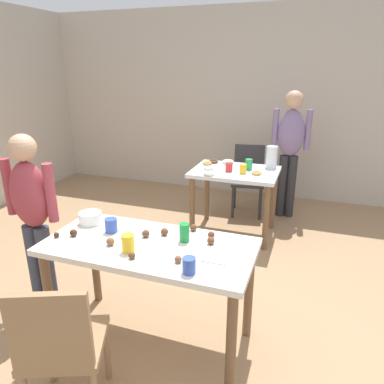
% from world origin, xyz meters
% --- Properties ---
extents(ground_plane, '(6.40, 6.40, 0.00)m').
position_xyz_m(ground_plane, '(0.00, 0.00, 0.00)').
color(ground_plane, '#9E7A56').
extents(wall_back, '(6.40, 0.10, 2.60)m').
position_xyz_m(wall_back, '(0.00, 3.20, 1.30)').
color(wall_back, '#BCB2A3').
rests_on(wall_back, ground_plane).
extents(dining_table_near, '(1.35, 0.65, 0.75)m').
position_xyz_m(dining_table_near, '(-0.09, -0.16, 0.65)').
color(dining_table_near, silver).
rests_on(dining_table_near, ground_plane).
extents(dining_table_far, '(0.92, 0.68, 0.75)m').
position_xyz_m(dining_table_far, '(0.05, 1.70, 0.62)').
color(dining_table_far, silver).
rests_on(dining_table_far, ground_plane).
extents(chair_near_table, '(0.52, 0.52, 0.87)m').
position_xyz_m(chair_near_table, '(-0.26, -0.85, 0.50)').
color(chair_near_table, olive).
rests_on(chair_near_table, ground_plane).
extents(chair_far_table, '(0.46, 0.46, 0.87)m').
position_xyz_m(chair_far_table, '(0.08, 2.40, 0.50)').
color(chair_far_table, '#2D2D33').
rests_on(chair_far_table, ground_plane).
extents(person_girl_near, '(0.45, 0.21, 1.39)m').
position_xyz_m(person_girl_near, '(-1.05, -0.10, 0.82)').
color(person_girl_near, '#383D4C').
rests_on(person_girl_near, ground_plane).
extents(person_adult_far, '(0.45, 0.23, 1.56)m').
position_xyz_m(person_adult_far, '(0.56, 2.42, 0.94)').
color(person_adult_far, '#28282D').
rests_on(person_adult_far, ground_plane).
extents(mixing_bowl, '(0.16, 0.16, 0.08)m').
position_xyz_m(mixing_bowl, '(-0.63, 0.00, 0.79)').
color(mixing_bowl, white).
rests_on(mixing_bowl, dining_table_near).
extents(soda_can, '(0.07, 0.07, 0.12)m').
position_xyz_m(soda_can, '(0.11, -0.05, 0.81)').
color(soda_can, '#198438').
rests_on(soda_can, dining_table_near).
extents(fork_near, '(0.17, 0.02, 0.01)m').
position_xyz_m(fork_near, '(0.35, -0.25, 0.75)').
color(fork_near, silver).
rests_on(fork_near, dining_table_near).
extents(cup_near_0, '(0.07, 0.07, 0.09)m').
position_xyz_m(cup_near_0, '(0.27, -0.39, 0.80)').
color(cup_near_0, '#3351B2').
rests_on(cup_near_0, dining_table_near).
extents(cup_near_1, '(0.08, 0.08, 0.11)m').
position_xyz_m(cup_near_1, '(-0.16, -0.29, 0.81)').
color(cup_near_1, yellow).
rests_on(cup_near_1, dining_table_near).
extents(cup_near_2, '(0.08, 0.08, 0.10)m').
position_xyz_m(cup_near_2, '(-0.41, -0.08, 0.80)').
color(cup_near_2, '#3351B2').
rests_on(cup_near_2, dining_table_near).
extents(cake_ball_0, '(0.05, 0.05, 0.05)m').
position_xyz_m(cake_ball_0, '(-0.61, -0.22, 0.77)').
color(cake_ball_0, '#3D2319').
rests_on(cake_ball_0, dining_table_near).
extents(cake_ball_1, '(0.05, 0.05, 0.05)m').
position_xyz_m(cake_ball_1, '(-0.15, -0.08, 0.78)').
color(cake_ball_1, brown).
rests_on(cake_ball_1, dining_table_near).
extents(cake_ball_2, '(0.05, 0.05, 0.05)m').
position_xyz_m(cake_ball_2, '(-0.31, -0.25, 0.78)').
color(cake_ball_2, brown).
rests_on(cake_ball_2, dining_table_near).
extents(cake_ball_3, '(0.04, 0.04, 0.04)m').
position_xyz_m(cake_ball_3, '(-0.10, -0.36, 0.77)').
color(cake_ball_3, brown).
rests_on(cake_ball_3, dining_table_near).
extents(cake_ball_4, '(0.05, 0.05, 0.05)m').
position_xyz_m(cake_ball_4, '(0.26, 0.06, 0.77)').
color(cake_ball_4, brown).
rests_on(cake_ball_4, dining_table_near).
extents(cake_ball_5, '(0.04, 0.04, 0.04)m').
position_xyz_m(cake_ball_5, '(-0.71, -0.27, 0.77)').
color(cake_ball_5, '#3D2319').
rests_on(cake_ball_5, dining_table_near).
extents(cake_ball_6, '(0.05, 0.05, 0.05)m').
position_xyz_m(cake_ball_6, '(0.29, -0.03, 0.77)').
color(cake_ball_6, brown).
rests_on(cake_ball_6, dining_table_near).
extents(cake_ball_7, '(0.05, 0.05, 0.05)m').
position_xyz_m(cake_ball_7, '(-0.04, -0.01, 0.78)').
color(cake_ball_7, brown).
rests_on(cake_ball_7, dining_table_near).
extents(cake_ball_8, '(0.04, 0.04, 0.04)m').
position_xyz_m(cake_ball_8, '(0.17, -0.31, 0.77)').
color(cake_ball_8, brown).
rests_on(cake_ball_8, dining_table_near).
extents(cake_ball_9, '(0.05, 0.05, 0.05)m').
position_xyz_m(cake_ball_9, '(0.12, 0.12, 0.77)').
color(cake_ball_9, brown).
rests_on(cake_ball_9, dining_table_near).
extents(pitcher_far, '(0.13, 0.13, 0.24)m').
position_xyz_m(pitcher_far, '(0.40, 1.95, 0.87)').
color(pitcher_far, white).
rests_on(pitcher_far, dining_table_far).
extents(cup_far_0, '(0.08, 0.08, 0.10)m').
position_xyz_m(cup_far_0, '(-0.00, 1.63, 0.80)').
color(cup_far_0, red).
rests_on(cup_far_0, dining_table_far).
extents(cup_far_1, '(0.08, 0.08, 0.12)m').
position_xyz_m(cup_far_1, '(0.19, 1.77, 0.81)').
color(cup_far_1, green).
rests_on(cup_far_1, dining_table_far).
extents(cup_far_2, '(0.07, 0.07, 0.10)m').
position_xyz_m(cup_far_2, '(0.16, 1.60, 0.80)').
color(cup_far_2, yellow).
rests_on(cup_far_2, dining_table_far).
extents(donut_far_0, '(0.11, 0.11, 0.03)m').
position_xyz_m(donut_far_0, '(-0.30, 1.83, 0.77)').
color(donut_far_0, gold).
rests_on(donut_far_0, dining_table_far).
extents(donut_far_1, '(0.13, 0.13, 0.04)m').
position_xyz_m(donut_far_1, '(-0.09, 1.95, 0.77)').
color(donut_far_1, white).
rests_on(donut_far_1, dining_table_far).
extents(donut_far_2, '(0.12, 0.12, 0.04)m').
position_xyz_m(donut_far_2, '(-0.16, 1.43, 0.77)').
color(donut_far_2, white).
rests_on(donut_far_2, dining_table_far).
extents(donut_far_3, '(0.11, 0.11, 0.03)m').
position_xyz_m(donut_far_3, '(0.30, 1.62, 0.77)').
color(donut_far_3, gold).
rests_on(donut_far_3, dining_table_far).
extents(donut_far_4, '(0.10, 0.10, 0.03)m').
position_xyz_m(donut_far_4, '(-0.23, 1.64, 0.77)').
color(donut_far_4, white).
rests_on(donut_far_4, dining_table_far).
extents(donut_far_5, '(0.11, 0.11, 0.03)m').
position_xyz_m(donut_far_5, '(-0.26, 1.93, 0.77)').
color(donut_far_5, brown).
rests_on(donut_far_5, dining_table_far).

